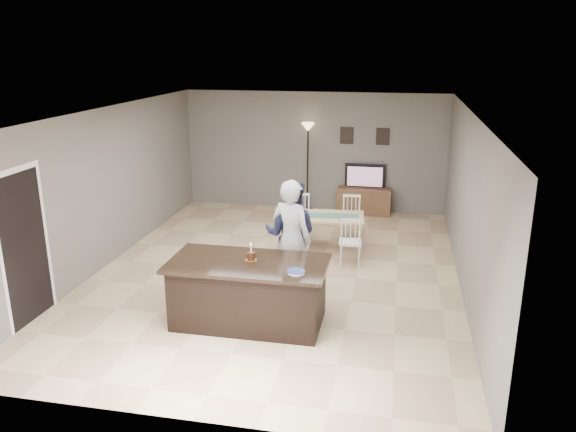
% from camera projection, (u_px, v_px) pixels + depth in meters
% --- Properties ---
extents(floor, '(8.00, 8.00, 0.00)m').
position_uv_depth(floor, '(277.00, 273.00, 9.52)').
color(floor, tan).
rests_on(floor, ground).
extents(room_shell, '(8.00, 8.00, 8.00)m').
position_uv_depth(room_shell, '(276.00, 176.00, 9.03)').
color(room_shell, slate).
rests_on(room_shell, floor).
extents(kitchen_island, '(2.15, 1.10, 0.90)m').
position_uv_depth(kitchen_island, '(249.00, 292.00, 7.70)').
color(kitchen_island, black).
rests_on(kitchen_island, floor).
extents(tv_console, '(1.20, 0.40, 0.60)m').
position_uv_depth(tv_console, '(364.00, 201.00, 12.74)').
color(tv_console, brown).
rests_on(tv_console, floor).
extents(television, '(0.91, 0.12, 0.53)m').
position_uv_depth(television, '(365.00, 176.00, 12.64)').
color(television, black).
rests_on(television, tv_console).
extents(tv_screen_glow, '(0.78, 0.00, 0.78)m').
position_uv_depth(tv_screen_glow, '(365.00, 177.00, 12.57)').
color(tv_screen_glow, '#E25519').
rests_on(tv_screen_glow, tv_console).
extents(picture_frames, '(1.10, 0.02, 0.38)m').
position_uv_depth(picture_frames, '(365.00, 136.00, 12.52)').
color(picture_frames, black).
rests_on(picture_frames, room_shell).
extents(doorway, '(0.00, 2.10, 2.65)m').
position_uv_depth(doorway, '(23.00, 234.00, 7.55)').
color(doorway, black).
rests_on(doorway, floor).
extents(woman, '(0.78, 0.65, 1.82)m').
position_uv_depth(woman, '(291.00, 239.00, 8.43)').
color(woman, silver).
rests_on(woman, floor).
extents(man, '(0.89, 0.72, 1.74)m').
position_uv_depth(man, '(291.00, 235.00, 8.74)').
color(man, '#1A1D3A').
rests_on(man, floor).
extents(birthday_cake, '(0.16, 0.16, 0.24)m').
position_uv_depth(birthday_cake, '(251.00, 256.00, 7.62)').
color(birthday_cake, '#EEB946').
rests_on(birthday_cake, kitchen_island).
extents(plate_stack, '(0.23, 0.23, 0.04)m').
position_uv_depth(plate_stack, '(296.00, 272.00, 7.18)').
color(plate_stack, white).
rests_on(plate_stack, kitchen_island).
extents(dining_table, '(1.52, 1.75, 0.89)m').
position_uv_depth(dining_table, '(324.00, 222.00, 10.38)').
color(dining_table, tan).
rests_on(dining_table, floor).
extents(floor_lamp, '(0.30, 0.30, 2.04)m').
position_uv_depth(floor_lamp, '(308.00, 143.00, 12.63)').
color(floor_lamp, black).
rests_on(floor_lamp, floor).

